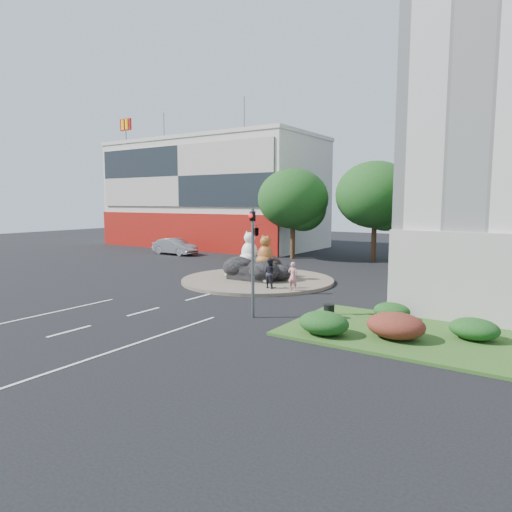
# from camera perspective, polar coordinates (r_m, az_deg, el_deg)

# --- Properties ---
(ground) EXTENTS (120.00, 120.00, 0.00)m
(ground) POSITION_cam_1_polar(r_m,az_deg,el_deg) (22.74, -13.87, -6.79)
(ground) COLOR black
(ground) RESTS_ON ground
(roundabout_island) EXTENTS (10.00, 10.00, 0.20)m
(roundabout_island) POSITION_cam_1_polar(r_m,az_deg,el_deg) (30.23, 0.20, -3.02)
(roundabout_island) COLOR brown
(roundabout_island) RESTS_ON ground
(rock_plinth) EXTENTS (3.20, 2.60, 0.90)m
(rock_plinth) POSITION_cam_1_polar(r_m,az_deg,el_deg) (30.14, 0.20, -1.99)
(rock_plinth) COLOR black
(rock_plinth) RESTS_ON roundabout_island
(shophouse_block) EXTENTS (25.20, 12.30, 17.40)m
(shophouse_block) POSITION_cam_1_polar(r_m,az_deg,el_deg) (54.90, -5.30, 7.75)
(shophouse_block) COLOR beige
(shophouse_block) RESTS_ON ground
(grass_verge) EXTENTS (10.00, 6.00, 0.12)m
(grass_verge) POSITION_cam_1_polar(r_m,az_deg,el_deg) (19.14, 19.32, -9.37)
(grass_verge) COLOR #27511B
(grass_verge) RESTS_ON ground
(tree_left) EXTENTS (6.46, 6.46, 8.27)m
(tree_left) POSITION_cam_1_polar(r_m,az_deg,el_deg) (42.16, 4.77, 6.77)
(tree_left) COLOR #382314
(tree_left) RESTS_ON ground
(tree_mid) EXTENTS (6.84, 6.84, 8.76)m
(tree_mid) POSITION_cam_1_polar(r_m,az_deg,el_deg) (41.16, 14.78, 7.00)
(tree_mid) COLOR #382314
(tree_mid) RESTS_ON ground
(tree_right) EXTENTS (5.70, 5.70, 7.30)m
(tree_right) POSITION_cam_1_polar(r_m,az_deg,el_deg) (35.72, 21.82, 5.31)
(tree_right) COLOR #382314
(tree_right) RESTS_ON ground
(hedge_near_green) EXTENTS (2.00, 1.60, 0.90)m
(hedge_near_green) POSITION_cam_1_polar(r_m,az_deg,el_deg) (18.14, 8.48, -8.28)
(hedge_near_green) COLOR #113612
(hedge_near_green) RESTS_ON grass_verge
(hedge_red) EXTENTS (2.20, 1.76, 0.99)m
(hedge_red) POSITION_cam_1_polar(r_m,az_deg,el_deg) (18.19, 17.07, -8.32)
(hedge_red) COLOR #491A13
(hedge_red) RESTS_ON grass_verge
(hedge_mid_green) EXTENTS (1.80, 1.44, 0.81)m
(hedge_mid_green) POSITION_cam_1_polar(r_m,az_deg,el_deg) (19.15, 25.62, -8.22)
(hedge_mid_green) COLOR #113612
(hedge_mid_green) RESTS_ON grass_verge
(hedge_back_green) EXTENTS (1.60, 1.28, 0.72)m
(hedge_back_green) POSITION_cam_1_polar(r_m,az_deg,el_deg) (21.10, 16.61, -6.59)
(hedge_back_green) COLOR #113612
(hedge_back_green) RESTS_ON grass_verge
(traffic_light) EXTENTS (0.44, 1.24, 5.00)m
(traffic_light) POSITION_cam_1_polar(r_m,az_deg,el_deg) (20.37, -0.17, 2.17)
(traffic_light) COLOR #595B60
(traffic_light) RESTS_ON ground
(street_lamp) EXTENTS (2.34, 0.22, 8.06)m
(street_lamp) POSITION_cam_1_polar(r_m,az_deg,el_deg) (23.18, 24.79, 4.42)
(street_lamp) COLOR #595B60
(street_lamp) RESTS_ON ground
(cat_white) EXTENTS (1.39, 1.22, 2.22)m
(cat_white) POSITION_cam_1_polar(r_m,az_deg,el_deg) (30.79, -0.81, 1.12)
(cat_white) COLOR silver
(cat_white) RESTS_ON rock_plinth
(cat_tabby) EXTENTS (1.27, 1.12, 2.05)m
(cat_tabby) POSITION_cam_1_polar(r_m,az_deg,el_deg) (29.68, 1.18, 0.74)
(cat_tabby) COLOR #A65522
(cat_tabby) RESTS_ON rock_plinth
(kitten_calico) EXTENTS (0.63, 0.60, 0.83)m
(kitten_calico) POSITION_cam_1_polar(r_m,az_deg,el_deg) (30.79, -3.51, -1.89)
(kitten_calico) COLOR silver
(kitten_calico) RESTS_ON roundabout_island
(kitten_white) EXTENTS (0.70, 0.69, 0.89)m
(kitten_white) POSITION_cam_1_polar(r_m,az_deg,el_deg) (28.53, 1.33, -2.51)
(kitten_white) COLOR silver
(kitten_white) RESTS_ON roundabout_island
(pedestrian_pink) EXTENTS (0.64, 0.45, 1.66)m
(pedestrian_pink) POSITION_cam_1_polar(r_m,az_deg,el_deg) (26.15, 4.65, -2.53)
(pedestrian_pink) COLOR #D08788
(pedestrian_pink) RESTS_ON roundabout_island
(pedestrian_dark) EXTENTS (0.98, 0.83, 1.79)m
(pedestrian_dark) POSITION_cam_1_polar(r_m,az_deg,el_deg) (26.86, 1.78, -2.12)
(pedestrian_dark) COLOR #212029
(pedestrian_dark) RESTS_ON roundabout_island
(parked_car) EXTENTS (4.95, 1.86, 1.61)m
(parked_car) POSITION_cam_1_polar(r_m,az_deg,el_deg) (46.15, -10.11, 1.17)
(parked_car) COLOR #A7A9AE
(parked_car) RESTS_ON ground
(litter_bin) EXTENTS (0.49, 0.49, 0.62)m
(litter_bin) POSITION_cam_1_polar(r_m,az_deg,el_deg) (20.66, 9.11, -6.83)
(litter_bin) COLOR black
(litter_bin) RESTS_ON grass_verge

